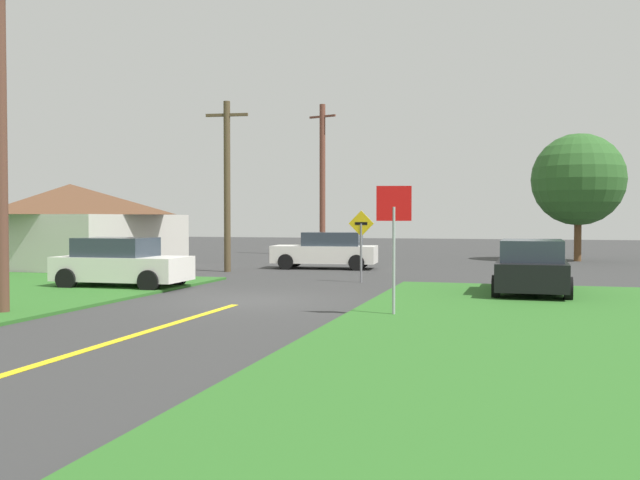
# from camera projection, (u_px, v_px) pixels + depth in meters

# --- Properties ---
(ground_plane) EXTENTS (120.00, 120.00, 0.00)m
(ground_plane) POSITION_uv_depth(u_px,v_px,m) (249.00, 301.00, 19.16)
(ground_plane) COLOR #353535
(lane_stripe_center) EXTENTS (0.20, 14.00, 0.01)m
(lane_stripe_center) POSITION_uv_depth(u_px,v_px,m) (68.00, 356.00, 11.46)
(lane_stripe_center) COLOR yellow
(lane_stripe_center) RESTS_ON ground
(stop_sign) EXTENTS (0.77, 0.22, 2.97)m
(stop_sign) POSITION_uv_depth(u_px,v_px,m) (394.00, 224.00, 15.83)
(stop_sign) COLOR #9EA0A8
(stop_sign) RESTS_ON ground
(parked_car_near_building) EXTENTS (4.20, 2.14, 1.62)m
(parked_car_near_building) POSITION_uv_depth(u_px,v_px,m) (121.00, 263.00, 22.51)
(parked_car_near_building) COLOR white
(parked_car_near_building) RESTS_ON ground
(car_on_crossroad) EXTENTS (2.16, 4.52, 1.62)m
(car_on_crossroad) POSITION_uv_depth(u_px,v_px,m) (532.00, 268.00, 20.47)
(car_on_crossroad) COLOR black
(car_on_crossroad) RESTS_ON ground
(car_approaching_junction) EXTENTS (4.71, 2.26, 1.62)m
(car_approaching_junction) POSITION_uv_depth(u_px,v_px,m) (327.00, 251.00, 31.27)
(car_approaching_junction) COLOR white
(car_approaching_junction) RESTS_ON ground
(utility_pole_near) EXTENTS (1.80, 0.35, 8.25)m
(utility_pole_near) POSITION_uv_depth(u_px,v_px,m) (0.00, 131.00, 16.16)
(utility_pole_near) COLOR brown
(utility_pole_near) RESTS_ON ground
(utility_pole_mid) EXTENTS (1.80, 0.31, 7.10)m
(utility_pole_mid) POSITION_uv_depth(u_px,v_px,m) (227.00, 184.00, 29.41)
(utility_pole_mid) COLOR brown
(utility_pole_mid) RESTS_ON ground
(utility_pole_far) EXTENTS (1.76, 0.65, 9.08)m
(utility_pole_far) POSITION_uv_depth(u_px,v_px,m) (322.00, 179.00, 42.45)
(utility_pole_far) COLOR brown
(utility_pole_far) RESTS_ON ground
(direction_sign) EXTENTS (0.91, 0.08, 2.51)m
(direction_sign) POSITION_uv_depth(u_px,v_px,m) (361.00, 238.00, 24.53)
(direction_sign) COLOR slate
(direction_sign) RESTS_ON ground
(oak_tree_left) EXTENTS (4.78, 4.78, 6.64)m
(oak_tree_left) POSITION_uv_depth(u_px,v_px,m) (578.00, 180.00, 36.64)
(oak_tree_left) COLOR brown
(oak_tree_left) RESTS_ON ground
(barn) EXTENTS (8.37, 8.03, 3.79)m
(barn) POSITION_uv_depth(u_px,v_px,m) (70.00, 226.00, 32.03)
(barn) COLOR beige
(barn) RESTS_ON ground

